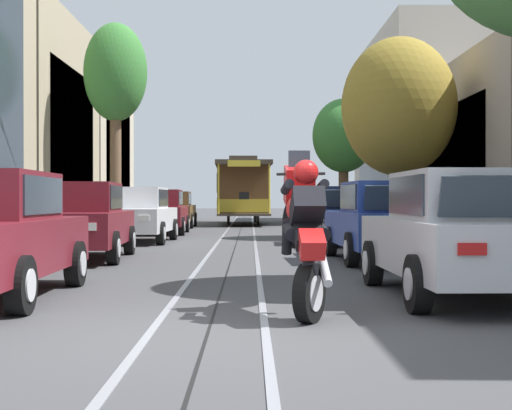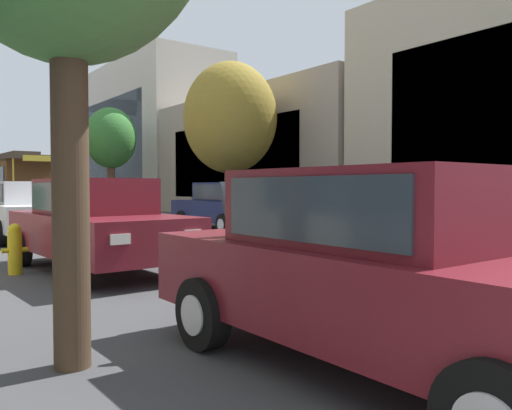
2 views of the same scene
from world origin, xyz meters
name	(u,v)px [view 1 (image 1 of 2)]	position (x,y,z in m)	size (l,w,h in m)	color
ground_plane	(238,237)	(0.00, 18.09, 0.00)	(160.00, 160.00, 0.00)	#424244
trolley_track_rails	(239,233)	(0.00, 20.62, 0.00)	(1.14, 53.24, 0.01)	gray
building_facade_right	(480,124)	(9.87, 24.17, 4.34)	(5.87, 44.94, 10.34)	#BCAD93
parked_car_maroon_second_left	(79,220)	(-3.12, 8.66, 0.80)	(2.14, 4.42, 1.58)	maroon
parked_car_white_mid_left	(137,214)	(-2.86, 14.81, 0.80)	(2.07, 4.39, 1.58)	silver
parked_car_maroon_fourth_left	(160,212)	(-2.86, 20.12, 0.80)	(2.07, 4.39, 1.58)	maroon
parked_car_brown_fifth_left	(173,209)	(-3.03, 26.44, 0.80)	(2.05, 4.38, 1.58)	brown
parked_car_silver_near_right	(463,234)	(3.05, 2.62, 0.80)	(2.06, 4.39, 1.58)	#B7B7BC
parked_car_blue_second_right	(384,221)	(3.06, 8.16, 0.80)	(2.10, 4.41, 1.58)	#233D93
parked_car_navy_mid_right	(344,215)	(2.99, 14.00, 0.80)	(2.06, 4.39, 1.58)	#19234C
street_tree_kerb_left_second	(116,76)	(-4.82, 22.34, 6.00)	(2.45, 2.20, 8.07)	brown
street_tree_kerb_right_second	(399,107)	(5.08, 16.91, 4.14)	(3.61, 3.86, 6.35)	brown
street_tree_kerb_right_mid	(344,137)	(4.88, 29.28, 4.24)	(3.00, 2.75, 6.09)	brown
cable_car_trolley	(242,191)	(0.00, 30.98, 1.66)	(2.78, 9.17, 3.28)	brown
motorcycle_with_rider	(304,228)	(0.96, 1.16, 0.93)	(0.52, 1.87, 1.77)	black
pedestrian_on_left_pavement	(41,209)	(-5.39, 14.00, 0.95)	(0.55, 0.24, 1.69)	#4C4233
fire_hydrant	(25,238)	(-4.35, 9.06, 0.42)	(0.40, 0.22, 0.84)	gold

